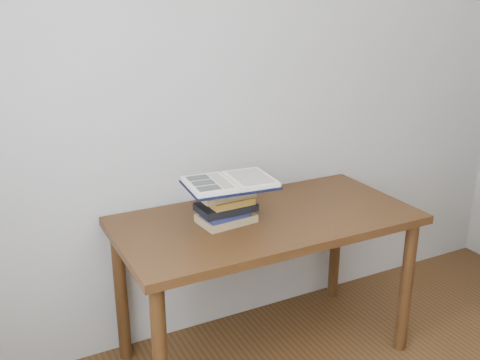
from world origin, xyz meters
TOP-DOWN VIEW (x-y plane):
  - desk at (-0.12, 1.38)m, footprint 1.38×0.69m
  - book_stack at (-0.32, 1.40)m, footprint 0.27×0.19m
  - open_book at (-0.30, 1.38)m, footprint 0.40×0.30m

SIDE VIEW (x-z plane):
  - desk at x=-0.12m, z-range 0.27..1.01m
  - book_stack at x=-0.32m, z-range 0.74..0.92m
  - open_book at x=-0.30m, z-range 0.92..0.95m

